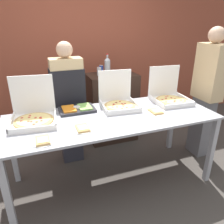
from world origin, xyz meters
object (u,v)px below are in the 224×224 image
object	(u,v)px
paper_plate_front_left	(156,112)
person_server_vest	(68,99)
pizza_box_far_right	(169,95)
pizza_box_near_right	(34,114)
soda_can_colored	(101,69)
paper_plate_front_center	(43,141)
veggie_tray	(77,109)
soda_can_silver	(99,71)
pizza_box_far_left	(118,101)
soda_bottle	(107,65)
person_guest_plaid	(207,93)
paper_plate_front_right	(83,128)

from	to	relation	value
paper_plate_front_left	person_server_vest	bearing A→B (deg)	140.14
pizza_box_far_right	paper_plate_front_left	bearing A→B (deg)	-138.05
pizza_box_near_right	person_server_vest	distance (m)	0.66
paper_plate_front_left	soda_can_colored	distance (m)	1.32
paper_plate_front_center	pizza_box_near_right	bearing A→B (deg)	95.95
veggie_tray	person_server_vest	size ratio (longest dim) A/B	0.25
veggie_tray	soda_can_silver	xyz separation A→B (m)	(0.51, 0.75, 0.26)
veggie_tray	pizza_box_near_right	bearing A→B (deg)	-166.26
paper_plate_front_left	soda_can_silver	world-z (taller)	soda_can_silver
pizza_box_far_left	soda_bottle	size ratio (longest dim) A/B	1.58
paper_plate_front_center	paper_plate_front_left	bearing A→B (deg)	10.27
pizza_box_far_right	person_server_vest	size ratio (longest dim) A/B	0.29
soda_can_colored	paper_plate_front_center	bearing A→B (deg)	-124.48
paper_plate_front_left	soda_can_silver	xyz separation A→B (m)	(-0.33, 1.12, 0.27)
pizza_box_far_right	person_guest_plaid	world-z (taller)	person_guest_plaid
paper_plate_front_left	paper_plate_front_center	size ratio (longest dim) A/B	1.15
pizza_box_far_left	pizza_box_near_right	xyz separation A→B (m)	(-1.00, -0.08, 0.00)
paper_plate_front_left	paper_plate_front_center	distance (m)	1.30
pizza_box_near_right	pizza_box_far_left	bearing A→B (deg)	10.37
pizza_box_far_left	soda_can_colored	size ratio (longest dim) A/B	3.86
person_guest_plaid	person_server_vest	bearing A→B (deg)	74.77
paper_plate_front_left	paper_plate_front_right	bearing A→B (deg)	-172.22
paper_plate_front_left	soda_bottle	distance (m)	1.26
veggie_tray	pizza_box_far_right	bearing A→B (deg)	-4.01
pizza_box_near_right	paper_plate_front_center	world-z (taller)	pizza_box_near_right
soda_bottle	person_server_vest	size ratio (longest dim) A/B	0.18
pizza_box_far_left	person_server_vest	xyz separation A→B (m)	(-0.55, 0.40, -0.03)
pizza_box_far_left	soda_can_silver	bearing A→B (deg)	95.47
paper_plate_front_center	veggie_tray	size ratio (longest dim) A/B	0.51
pizza_box_far_left	paper_plate_front_right	world-z (taller)	pizza_box_far_left
paper_plate_front_right	person_server_vest	size ratio (longest dim) A/B	0.13
pizza_box_near_right	paper_plate_front_right	bearing A→B (deg)	-35.29
pizza_box_far_right	person_guest_plaid	bearing A→B (deg)	-1.08
veggie_tray	soda_bottle	distance (m)	1.12
paper_plate_front_left	person_guest_plaid	xyz separation A→B (m)	(0.95, 0.24, 0.05)
pizza_box_far_left	person_server_vest	bearing A→B (deg)	149.46
veggie_tray	soda_bottle	xyz separation A→B (m)	(0.67, 0.83, 0.33)
soda_bottle	person_guest_plaid	world-z (taller)	person_guest_plaid
paper_plate_front_center	person_server_vest	xyz separation A→B (m)	(0.40, 0.97, 0.03)
veggie_tray	soda_can_colored	distance (m)	1.10
pizza_box_far_left	person_guest_plaid	xyz separation A→B (m)	(1.28, -0.10, -0.01)
paper_plate_front_left	person_server_vest	xyz separation A→B (m)	(-0.88, 0.74, 0.03)
soda_bottle	veggie_tray	bearing A→B (deg)	-129.13
paper_plate_front_right	soda_can_colored	world-z (taller)	soda_can_colored
soda_bottle	person_guest_plaid	xyz separation A→B (m)	(1.12, -0.96, -0.29)
pizza_box_near_right	veggie_tray	distance (m)	0.50
soda_can_silver	soda_bottle	bearing A→B (deg)	26.78
paper_plate_front_left	soda_can_silver	distance (m)	1.20
paper_plate_front_left	soda_can_colored	bearing A→B (deg)	101.24
veggie_tray	soda_can_colored	xyz separation A→B (m)	(0.59, 0.89, 0.26)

